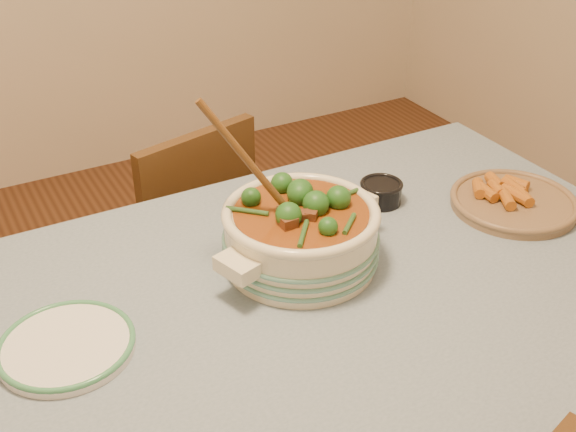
# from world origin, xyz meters

# --- Properties ---
(dining_table) EXTENTS (1.68, 1.08, 0.76)m
(dining_table) POSITION_xyz_m (0.00, 0.00, 0.66)
(dining_table) COLOR brown
(dining_table) RESTS_ON floor
(stew_casserole) EXTENTS (0.40, 0.38, 0.38)m
(stew_casserole) POSITION_xyz_m (0.09, 0.14, 0.84)
(stew_casserole) COLOR #ECE3C5
(stew_casserole) RESTS_ON dining_table
(white_plate) EXTENTS (0.26, 0.26, 0.02)m
(white_plate) POSITION_xyz_m (-0.40, 0.11, 0.77)
(white_plate) COLOR white
(white_plate) RESTS_ON dining_table
(condiment_bowl) EXTENTS (0.10, 0.10, 0.05)m
(condiment_bowl) POSITION_xyz_m (0.38, 0.27, 0.79)
(condiment_bowl) COLOR black
(condiment_bowl) RESTS_ON dining_table
(fried_plate) EXTENTS (0.30, 0.30, 0.05)m
(fried_plate) POSITION_xyz_m (0.63, 0.10, 0.78)
(fried_plate) COLOR #826448
(fried_plate) RESTS_ON dining_table
(chair_far) EXTENTS (0.46, 0.46, 0.81)m
(chair_far) POSITION_xyz_m (0.07, 0.82, 0.46)
(chair_far) COLOR #523219
(chair_far) RESTS_ON floor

